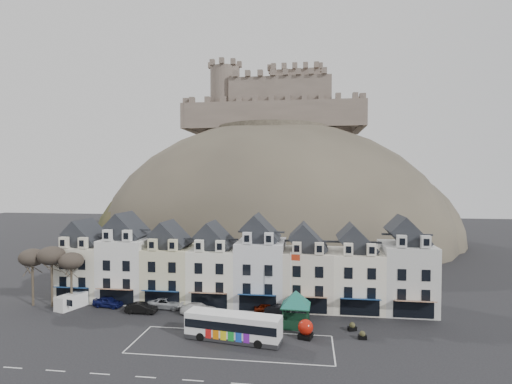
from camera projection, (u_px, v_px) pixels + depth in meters
ground at (212, 348)px, 43.04m from camera, size 300.00×300.00×0.00m
coach_bay_markings at (232, 344)px, 44.01m from camera, size 22.00×7.50×0.01m
townhouse_terrace at (239, 267)px, 58.65m from camera, size 54.40×9.35×11.80m
castle_hill at (277, 243)px, 111.14m from camera, size 100.00×76.00×68.00m
castle at (276, 103)px, 116.75m from camera, size 50.20×22.20×22.00m
tree_left_far at (32, 258)px, 57.11m from camera, size 3.61×3.61×8.24m
tree_left_mid at (51, 256)px, 56.69m from camera, size 3.78×3.78×8.64m
tree_left_near at (71, 261)px, 56.31m from camera, size 3.43×3.43×7.84m
bus at (233, 326)px, 44.95m from camera, size 11.21×4.22×3.09m
bus_shelter at (296, 299)px, 49.15m from camera, size 7.07×7.07×4.49m
red_buoy at (306, 329)px, 45.59m from camera, size 1.82×1.82×2.17m
flagpole at (291, 281)px, 51.25m from camera, size 1.26×0.33×8.84m
white_van at (71, 301)px, 56.19m from camera, size 3.11×4.69×1.97m
planter_west at (362, 335)px, 45.34m from camera, size 0.97×0.67×0.95m
planter_east at (352, 327)px, 47.86m from camera, size 1.15×0.89×1.03m
car_navy at (108, 302)px, 56.70m from camera, size 4.53×2.32×1.48m
car_black at (141, 308)px, 54.06m from camera, size 4.29×1.50×1.41m
car_silver at (166, 303)px, 56.19m from camera, size 5.18×2.46×1.46m
car_white at (199, 309)px, 53.70m from camera, size 5.24×2.55×1.47m
car_maroon at (268, 308)px, 54.25m from camera, size 3.89×1.82×1.29m
car_charcoal at (282, 311)px, 52.56m from camera, size 4.80×2.69×1.50m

